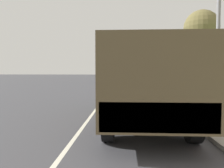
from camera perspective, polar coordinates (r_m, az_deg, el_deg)
ground_plane at (r=35.46m, az=0.97°, el=0.37°), size 180.00×180.00×0.00m
lane_centre_stripe at (r=35.46m, az=0.97°, el=0.37°), size 0.12×120.00×0.00m
sidewalk_right at (r=35.57m, az=8.23°, el=0.44°), size 1.80×120.00×0.12m
grass_strip_right at (r=36.23m, az=15.18°, el=0.33°), size 7.00×120.00×0.02m
military_truck at (r=8.13m, az=7.94°, el=1.22°), size 2.46×7.90×2.62m
car_nearest_ahead at (r=23.15m, az=4.97°, el=0.69°), size 1.75×4.06×1.74m
car_second_ahead at (r=36.82m, az=-1.69°, el=1.51°), size 1.76×4.36×1.46m
car_third_ahead at (r=46.13m, az=3.97°, el=1.93°), size 1.92×4.11×1.59m
lamp_post at (r=9.06m, az=24.71°, el=16.64°), size 1.69×0.24×6.37m
tree_mid_right at (r=18.69m, az=22.33°, el=13.36°), size 2.67×2.67×6.53m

